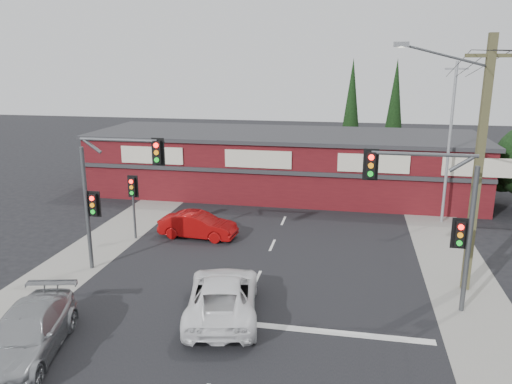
% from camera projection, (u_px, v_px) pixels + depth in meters
% --- Properties ---
extents(ground, '(120.00, 120.00, 0.00)m').
position_uv_depth(ground, '(246.00, 304.00, 19.11)').
color(ground, black).
rests_on(ground, ground).
extents(road_strip, '(14.00, 70.00, 0.01)m').
position_uv_depth(road_strip, '(268.00, 255.00, 23.85)').
color(road_strip, black).
rests_on(road_strip, ground).
extents(verge_left, '(3.00, 70.00, 0.02)m').
position_uv_depth(verge_left, '(104.00, 243.00, 25.42)').
color(verge_left, gray).
rests_on(verge_left, ground).
extents(verge_right, '(3.00, 70.00, 0.02)m').
position_uv_depth(verge_right, '(455.00, 269.00, 22.28)').
color(verge_right, gray).
rests_on(verge_right, ground).
extents(stop_line, '(6.50, 0.35, 0.01)m').
position_uv_depth(stop_line, '(337.00, 333.00, 17.03)').
color(stop_line, silver).
rests_on(stop_line, ground).
extents(white_suv, '(3.45, 5.74, 1.49)m').
position_uv_depth(white_suv, '(223.00, 296.00, 18.13)').
color(white_suv, white).
rests_on(white_suv, ground).
extents(silver_suv, '(3.19, 5.46, 1.48)m').
position_uv_depth(silver_suv, '(26.00, 334.00, 15.57)').
color(silver_suv, '#9EA1A3').
rests_on(silver_suv, ground).
extents(red_sedan, '(4.16, 1.74, 1.34)m').
position_uv_depth(red_sedan, '(198.00, 225.00, 26.13)').
color(red_sedan, '#920909').
rests_on(red_sedan, ground).
extents(lane_dashes, '(0.12, 50.32, 0.01)m').
position_uv_depth(lane_dashes, '(272.00, 245.00, 25.14)').
color(lane_dashes, silver).
rests_on(lane_dashes, ground).
extents(shop_building, '(27.30, 8.40, 4.22)m').
position_uv_depth(shop_building, '(283.00, 162.00, 34.87)').
color(shop_building, '#4B0F14').
rests_on(shop_building, ground).
extents(conifer_near, '(1.80, 1.80, 9.25)m').
position_uv_depth(conifer_near, '(351.00, 107.00, 39.85)').
color(conifer_near, '#2D2116').
rests_on(conifer_near, ground).
extents(conifer_far, '(1.80, 1.80, 9.25)m').
position_uv_depth(conifer_far, '(395.00, 105.00, 41.10)').
color(conifer_far, '#2D2116').
rests_on(conifer_far, ground).
extents(traffic_mast_left, '(3.77, 0.27, 5.97)m').
position_uv_depth(traffic_mast_left, '(108.00, 184.00, 21.20)').
color(traffic_mast_left, '#47494C').
rests_on(traffic_mast_left, ground).
extents(traffic_mast_right, '(3.96, 0.27, 5.97)m').
position_uv_depth(traffic_mast_right, '(439.00, 207.00, 17.79)').
color(traffic_mast_right, '#47494C').
rests_on(traffic_mast_right, ground).
extents(pedestal_signal, '(0.55, 0.27, 3.38)m').
position_uv_depth(pedestal_signal, '(133.00, 194.00, 25.53)').
color(pedestal_signal, '#47494C').
rests_on(pedestal_signal, ground).
extents(utility_pole, '(4.38, 0.59, 10.00)m').
position_uv_depth(utility_pole, '(476.00, 159.00, 19.02)').
color(utility_pole, brown).
rests_on(utility_pole, ground).
extents(steel_pole, '(1.20, 0.16, 9.00)m').
position_uv_depth(steel_pole, '(449.00, 141.00, 27.64)').
color(steel_pole, gray).
rests_on(steel_pole, ground).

